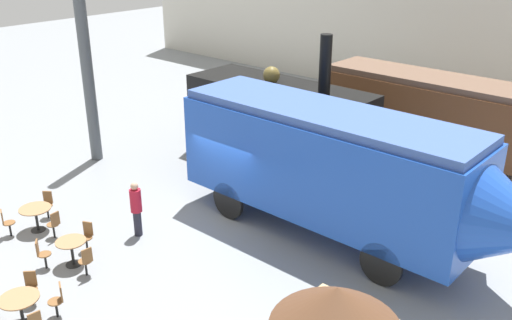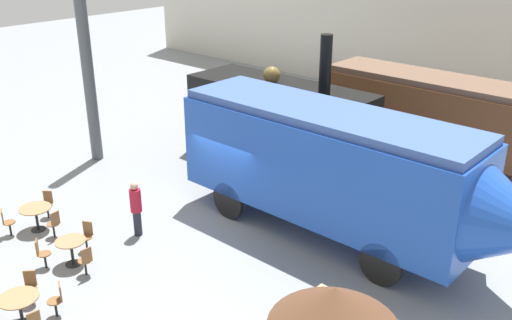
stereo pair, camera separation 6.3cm
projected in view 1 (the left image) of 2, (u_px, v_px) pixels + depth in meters
The scene contains 18 objects.
ground_plane at pixel (230, 213), 18.43m from camera, with size 80.00×80.00×0.00m, color gray.
backdrop_wall at pixel (455, 16), 27.67m from camera, with size 44.00×0.15×9.00m.
passenger_coach_wooden at pixel (431, 110), 22.25m from camera, with size 8.60×2.42×3.25m.
steam_locomotive at pixel (279, 116), 21.55m from camera, with size 7.35×2.58×5.23m.
streamlined_locomotive at pixel (348, 169), 15.96m from camera, with size 11.06×2.61×3.87m.
cafe_table_near at pixel (71, 246), 15.43m from camera, with size 0.82×0.82×0.74m.
cafe_table_mid at pixel (36, 212), 17.16m from camera, with size 0.95×0.95×0.75m.
cafe_table_far at pixel (20, 303), 13.07m from camera, with size 0.92×0.92×0.76m.
cafe_chair_0 at pixel (87, 234), 16.15m from camera, with size 0.39×0.40×0.87m.
cafe_chair_1 at pixel (41, 252), 15.27m from camera, with size 0.40×0.40×0.87m.
cafe_chair_2 at pixel (86, 260), 14.93m from camera, with size 0.36×0.36×0.87m.
cafe_chair_3 at pixel (47, 203), 17.98m from camera, with size 0.40×0.40×0.87m.
cafe_chair_4 at pixel (6, 221), 16.86m from camera, with size 0.38×0.39×0.87m.
cafe_chair_5 at pixel (54, 223), 16.77m from camera, with size 0.37×0.36×0.87m.
cafe_chair_6 at pixel (30, 286), 13.87m from camera, with size 0.40×0.40×0.87m.
cafe_chair_10 at pixel (58, 298), 13.40m from camera, with size 0.38×0.40×0.87m.
visitor_person at pixel (136, 207), 16.77m from camera, with size 0.34×0.34×1.73m.
support_pillar at pixel (86, 59), 21.15m from camera, with size 0.44×0.44×8.00m.
Camera 1 is at (11.46, -11.70, 8.67)m, focal length 40.00 mm.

